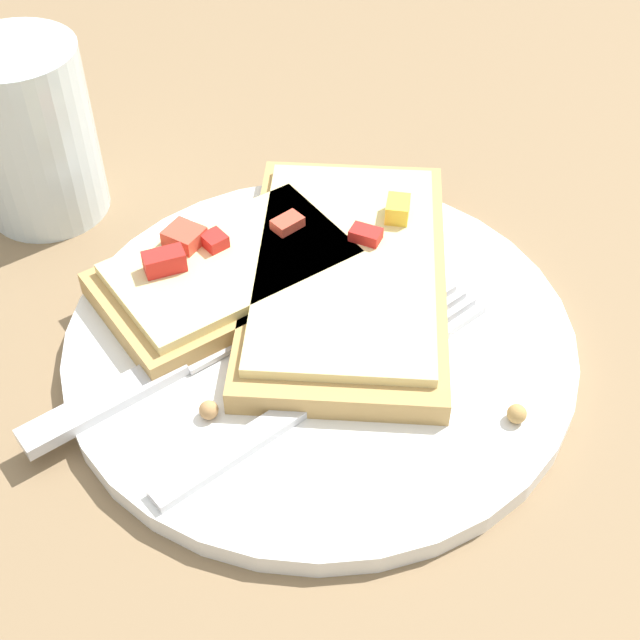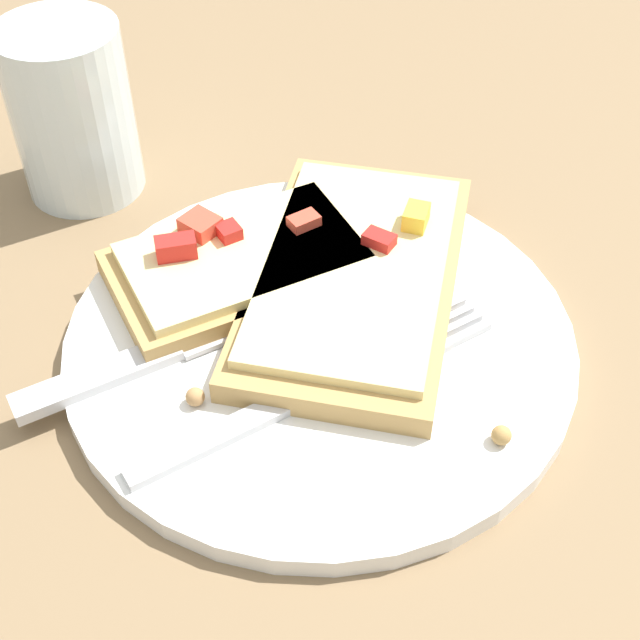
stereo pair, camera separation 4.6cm
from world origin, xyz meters
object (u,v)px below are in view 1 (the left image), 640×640
knife (196,353)px  pizza_slice_main (346,273)px  plate (320,341)px  drinking_glass (32,133)px  pizza_slice_corner (230,271)px  fork (345,377)px

knife → pizza_slice_main: (0.09, 0.04, 0.01)m
knife → pizza_slice_main: 0.09m
plate → pizza_slice_main: (0.02, 0.03, 0.02)m
knife → drinking_glass: drinking_glass is taller
plate → drinking_glass: size_ratio=2.48×
plate → drinking_glass: 0.21m
pizza_slice_corner → fork: bearing=96.4°
plate → drinking_glass: bearing=133.2°
plate → fork: fork is taller
pizza_slice_main → plate: bearing=162.5°
fork → pizza_slice_main: bearing=48.3°
pizza_slice_corner → drinking_glass: drinking_glass is taller
pizza_slice_main → drinking_glass: size_ratio=1.94×
plate → pizza_slice_corner: bearing=131.7°
plate → fork: 0.04m
pizza_slice_corner → plate: bearing=107.6°
plate → knife: bearing=-176.2°
pizza_slice_main → pizza_slice_corner: (-0.06, 0.01, 0.00)m
knife → plate: bearing=-22.8°
fork → drinking_glass: 0.24m
fork → drinking_glass: size_ratio=1.72×
knife → pizza_slice_corner: size_ratio=1.28×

